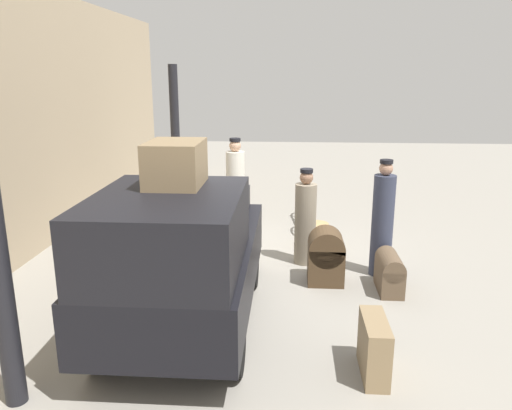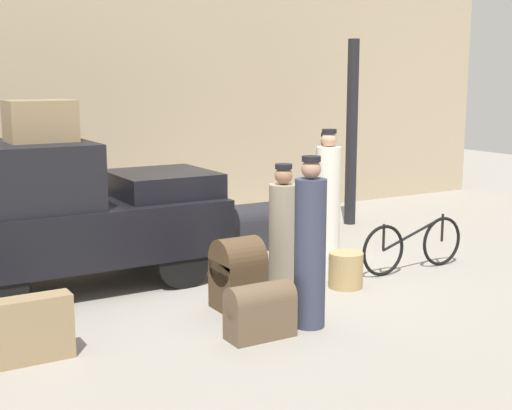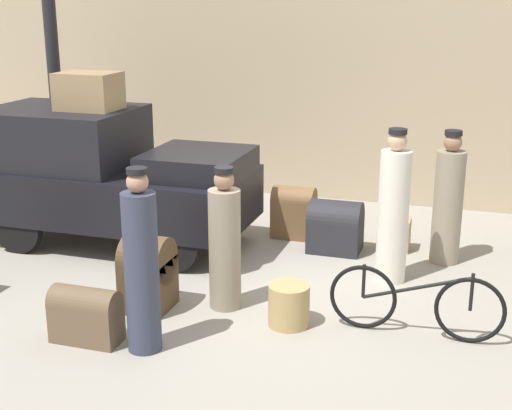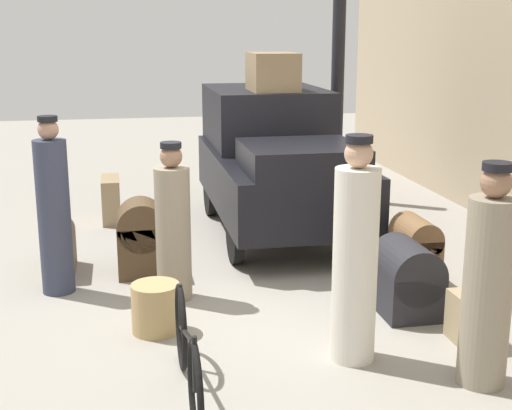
# 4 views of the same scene
# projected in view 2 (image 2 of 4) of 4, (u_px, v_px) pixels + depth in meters

# --- Properties ---
(ground_plane) EXTENTS (30.00, 30.00, 0.00)m
(ground_plane) POSITION_uv_depth(u_px,v_px,m) (250.00, 281.00, 9.23)
(ground_plane) COLOR gray
(station_building_facade) EXTENTS (16.00, 0.15, 4.50)m
(station_building_facade) POSITION_uv_depth(u_px,v_px,m) (133.00, 97.00, 12.28)
(station_building_facade) COLOR tan
(station_building_facade) RESTS_ON ground
(canopy_pillar_right) EXTENTS (0.20, 0.20, 3.24)m
(canopy_pillar_right) POSITION_uv_depth(u_px,v_px,m) (352.00, 133.00, 12.49)
(canopy_pillar_right) COLOR black
(canopy_pillar_right) RESTS_ON ground
(truck) EXTENTS (3.62, 1.67, 1.84)m
(truck) POSITION_uv_depth(u_px,v_px,m) (60.00, 211.00, 8.75)
(truck) COLOR black
(truck) RESTS_ON ground
(bicycle) EXTENTS (1.74, 0.04, 0.73)m
(bicycle) POSITION_uv_depth(u_px,v_px,m) (413.00, 245.00, 9.66)
(bicycle) COLOR black
(bicycle) RESTS_ON ground
(wicker_basket) EXTENTS (0.43, 0.43, 0.45)m
(wicker_basket) POSITION_uv_depth(u_px,v_px,m) (346.00, 270.00, 8.92)
(wicker_basket) COLOR tan
(wicker_basket) RESTS_ON ground
(porter_standing_middle) EXTENTS (0.33, 0.33, 1.81)m
(porter_standing_middle) POSITION_uv_depth(u_px,v_px,m) (310.00, 249.00, 7.42)
(porter_standing_middle) COLOR #33384C
(porter_standing_middle) RESTS_ON ground
(conductor_in_dark_uniform) EXTENTS (0.36, 0.36, 1.85)m
(conductor_in_dark_uniform) POSITION_uv_depth(u_px,v_px,m) (328.00, 197.00, 10.54)
(conductor_in_dark_uniform) COLOR silver
(conductor_in_dark_uniform) RESTS_ON ground
(porter_with_bicycle) EXTENTS (0.37, 0.37, 1.72)m
(porter_with_bicycle) POSITION_uv_depth(u_px,v_px,m) (327.00, 190.00, 11.55)
(porter_with_bicycle) COLOR gray
(porter_with_bicycle) RESTS_ON ground
(porter_carrying_trunk) EXTENTS (0.35, 0.35, 1.59)m
(porter_carrying_trunk) POSITION_uv_depth(u_px,v_px,m) (283.00, 234.00, 8.63)
(porter_carrying_trunk) COLOR gray
(porter_carrying_trunk) RESTS_ON ground
(trunk_wicker_pale) EXTENTS (0.41, 0.30, 0.43)m
(trunk_wicker_pale) POSITION_uv_depth(u_px,v_px,m) (283.00, 226.00, 11.54)
(trunk_wicker_pale) COLOR #9E8966
(trunk_wicker_pale) RESTS_ON ground
(trunk_large_brown) EXTENTS (0.59, 0.37, 0.74)m
(trunk_large_brown) POSITION_uv_depth(u_px,v_px,m) (201.00, 224.00, 10.87)
(trunk_large_brown) COLOR brown
(trunk_large_brown) RESTS_ON ground
(trunk_barrel_dark) EXTENTS (0.69, 0.33, 0.57)m
(trunk_barrel_dark) POSITION_uv_depth(u_px,v_px,m) (260.00, 310.00, 7.18)
(trunk_barrel_dark) COLOR brown
(trunk_barrel_dark) RESTS_ON ground
(trunk_umber_medium) EXTENTS (0.69, 0.53, 0.70)m
(trunk_umber_medium) POSITION_uv_depth(u_px,v_px,m) (252.00, 227.00, 10.90)
(trunk_umber_medium) COLOR #232328
(trunk_umber_medium) RESTS_ON ground
(suitcase_small_leather) EXTENTS (0.49, 0.53, 0.83)m
(suitcase_small_leather) POSITION_uv_depth(u_px,v_px,m) (238.00, 273.00, 8.04)
(suitcase_small_leather) COLOR #4C3823
(suitcase_small_leather) RESTS_ON ground
(suitcase_tan_flat) EXTENTS (0.70, 0.25, 0.62)m
(suitcase_tan_flat) POSITION_uv_depth(u_px,v_px,m) (34.00, 329.00, 6.60)
(suitcase_tan_flat) COLOR #937A56
(suitcase_tan_flat) RESTS_ON ground
(trunk_on_truck_roof) EXTENTS (0.78, 0.59, 0.49)m
(trunk_on_truck_roof) POSITION_uv_depth(u_px,v_px,m) (40.00, 121.00, 8.46)
(trunk_on_truck_roof) COLOR #937A56
(trunk_on_truck_roof) RESTS_ON truck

